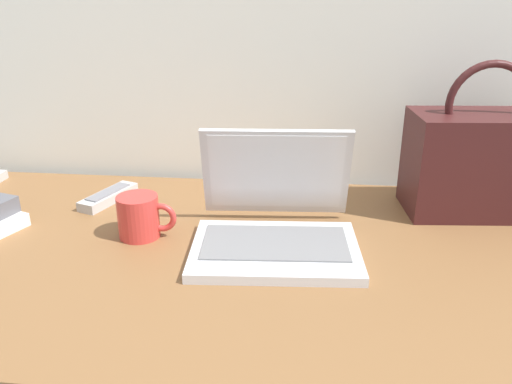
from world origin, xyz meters
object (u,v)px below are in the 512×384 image
object	(u,v)px
coffee_mug	(140,216)
remote_control_far	(109,197)
laptop	(275,222)
handbag	(479,161)

from	to	relation	value
coffee_mug	remote_control_far	xyz separation A→B (m)	(-0.13, 0.17, -0.03)
remote_control_far	laptop	bearing A→B (deg)	-22.99
coffee_mug	remote_control_far	size ratio (longest dim) A/B	0.71
laptop	remote_control_far	bearing A→B (deg)	157.01
laptop	coffee_mug	distance (m)	0.27
remote_control_far	handbag	bearing A→B (deg)	2.30
laptop	remote_control_far	xyz separation A→B (m)	(-0.40, 0.17, -0.03)
laptop	coffee_mug	world-z (taller)	laptop
remote_control_far	handbag	distance (m)	0.84
remote_control_far	handbag	size ratio (longest dim) A/B	0.50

